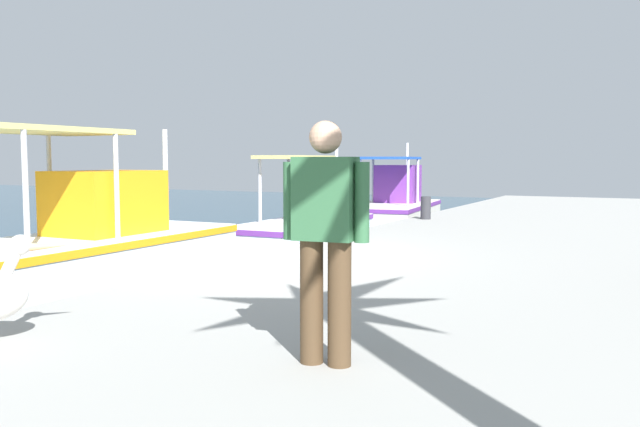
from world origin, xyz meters
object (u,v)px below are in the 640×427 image
at_px(fisherman_standing, 325,232).
at_px(mooring_bollard_second, 426,208).
at_px(fishing_boat_fourth, 394,207).
at_px(fishing_boat_third, 306,223).
at_px(fishing_boat_second, 76,252).

height_order(fisherman_standing, mooring_bollard_second, fisherman_standing).
bearing_deg(mooring_bollard_second, fishing_boat_fourth, 27.82).
height_order(fishing_boat_third, fisherman_standing, fishing_boat_third).
distance_m(fishing_boat_third, fisherman_standing, 11.85).
relative_size(fishing_boat_second, fishing_boat_third, 1.25).
bearing_deg(fisherman_standing, fishing_boat_third, 29.21).
bearing_deg(fishing_boat_second, mooring_bollard_second, -26.45).
bearing_deg(mooring_bollard_second, fishing_boat_second, 153.55).
bearing_deg(fishing_boat_second, fishing_boat_fourth, -3.17).
xyz_separation_m(fishing_boat_third, fishing_boat_fourth, (5.95, -0.05, 0.02)).
relative_size(fishing_boat_fourth, fisherman_standing, 3.26).
height_order(fishing_boat_third, fishing_boat_fourth, fishing_boat_fourth).
relative_size(fishing_boat_fourth, mooring_bollard_second, 10.11).
height_order(fishing_boat_third, mooring_bollard_second, fishing_boat_third).
distance_m(fishing_boat_third, fishing_boat_fourth, 5.95).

